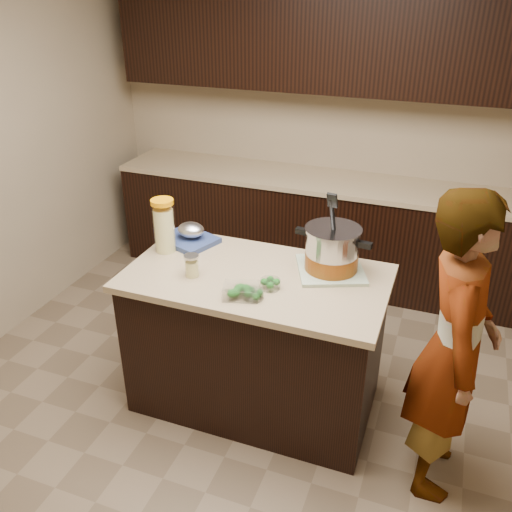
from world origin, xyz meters
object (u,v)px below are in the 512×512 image
Objects in this scene: island at (256,340)px; lemonade_pitcher at (164,228)px; stock_pot at (332,252)px; person at (453,349)px.

lemonade_pitcher is (-0.62, 0.09, 0.60)m from island.
lemonade_pitcher is at bearing 171.54° from island.
island is 3.27× the size of stock_pot.
island is 1.15m from person.
lemonade_pitcher is (-1.00, -0.10, 0.03)m from stock_pot.
lemonade_pitcher is at bearing 76.67° from person.
person is at bearing -20.84° from stock_pot.
stock_pot reaches higher than island.
stock_pot is 0.28× the size of person.
island is at bearing -145.39° from stock_pot.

